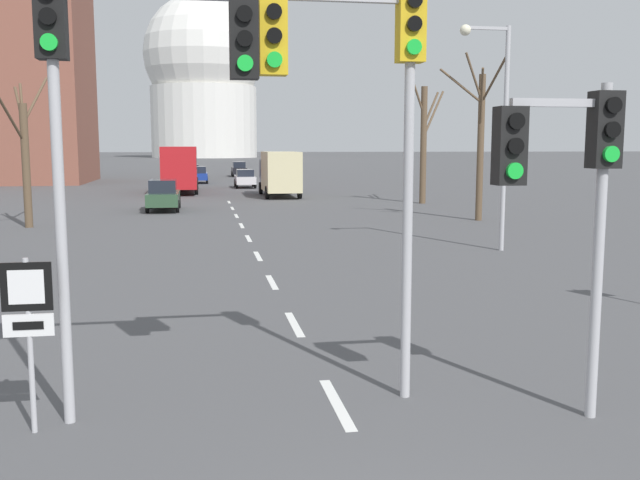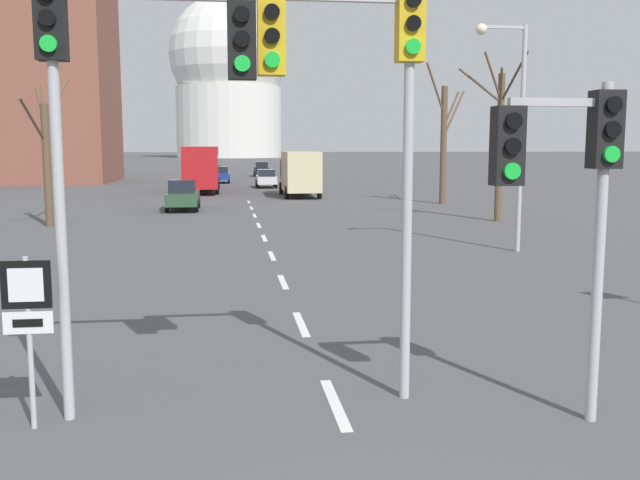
{
  "view_description": "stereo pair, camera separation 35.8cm",
  "coord_description": "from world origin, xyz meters",
  "px_view_note": "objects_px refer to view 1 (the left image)",
  "views": [
    {
      "loc": [
        -1.81,
        -4.67,
        3.56
      ],
      "look_at": [
        -0.12,
        5.35,
        2.21
      ],
      "focal_mm": 40.0,
      "sensor_mm": 36.0,
      "label": 1
    },
    {
      "loc": [
        -1.46,
        -4.72,
        3.56
      ],
      "look_at": [
        -0.12,
        5.35,
        2.21
      ],
      "focal_mm": 40.0,
      "sensor_mm": 36.0,
      "label": 2
    }
  ],
  "objects_px": {
    "sedan_mid_centre": "(198,175)",
    "sedan_near_left": "(163,195)",
    "traffic_signal_near_right": "(570,170)",
    "city_bus": "(180,165)",
    "route_sign_post": "(28,316)",
    "sedan_far_left": "(239,169)",
    "sedan_near_right": "(245,178)",
    "traffic_signal_centre_tall": "(365,86)",
    "street_lamp_right": "(497,114)",
    "sedan_far_right": "(191,172)",
    "traffic_signal_near_left": "(120,85)",
    "delivery_truck": "(280,172)"
  },
  "relations": [
    {
      "from": "street_lamp_right",
      "to": "sedan_near_right",
      "type": "xyz_separation_m",
      "value": [
        -5.99,
        38.21,
        -3.8
      ]
    },
    {
      "from": "traffic_signal_near_right",
      "to": "sedan_near_left",
      "type": "distance_m",
      "value": 32.47
    },
    {
      "from": "traffic_signal_near_right",
      "to": "delivery_truck",
      "type": "height_order",
      "value": "traffic_signal_near_right"
    },
    {
      "from": "traffic_signal_centre_tall",
      "to": "sedan_near_right",
      "type": "xyz_separation_m",
      "value": [
        1.61,
        51.49,
        -3.54
      ]
    },
    {
      "from": "sedan_mid_centre",
      "to": "city_bus",
      "type": "xyz_separation_m",
      "value": [
        -1.3,
        -12.83,
        1.24
      ]
    },
    {
      "from": "traffic_signal_centre_tall",
      "to": "sedan_near_right",
      "type": "relative_size",
      "value": 1.42
    },
    {
      "from": "city_bus",
      "to": "sedan_far_right",
      "type": "bearing_deg",
      "value": 88.53
    },
    {
      "from": "delivery_truck",
      "to": "sedan_near_right",
      "type": "bearing_deg",
      "value": 98.81
    },
    {
      "from": "route_sign_post",
      "to": "sedan_far_left",
      "type": "distance_m",
      "value": 74.75
    },
    {
      "from": "sedan_mid_centre",
      "to": "sedan_near_left",
      "type": "bearing_deg",
      "value": -93.65
    },
    {
      "from": "sedan_near_left",
      "to": "sedan_far_left",
      "type": "relative_size",
      "value": 0.98
    },
    {
      "from": "sedan_far_right",
      "to": "city_bus",
      "type": "height_order",
      "value": "city_bus"
    },
    {
      "from": "traffic_signal_near_left",
      "to": "traffic_signal_centre_tall",
      "type": "xyz_separation_m",
      "value": [
        3.15,
        0.2,
        0.04
      ]
    },
    {
      "from": "sedan_mid_centre",
      "to": "city_bus",
      "type": "bearing_deg",
      "value": -95.8
    },
    {
      "from": "traffic_signal_near_left",
      "to": "sedan_near_left",
      "type": "bearing_deg",
      "value": 91.93
    },
    {
      "from": "sedan_mid_centre",
      "to": "route_sign_post",
      "type": "bearing_deg",
      "value": -91.88
    },
    {
      "from": "sedan_near_left",
      "to": "sedan_near_right",
      "type": "distance_m",
      "value": 21.72
    },
    {
      "from": "traffic_signal_centre_tall",
      "to": "street_lamp_right",
      "type": "height_order",
      "value": "street_lamp_right"
    },
    {
      "from": "sedan_near_right",
      "to": "sedan_mid_centre",
      "type": "height_order",
      "value": "sedan_mid_centre"
    },
    {
      "from": "street_lamp_right",
      "to": "city_bus",
      "type": "bearing_deg",
      "value": 108.63
    },
    {
      "from": "traffic_signal_centre_tall",
      "to": "route_sign_post",
      "type": "height_order",
      "value": "traffic_signal_centre_tall"
    },
    {
      "from": "sedan_near_left",
      "to": "route_sign_post",
      "type": "bearing_deg",
      "value": -90.23
    },
    {
      "from": "sedan_near_left",
      "to": "sedan_far_left",
      "type": "xyz_separation_m",
      "value": [
        6.53,
        43.42,
        -0.0
      ]
    },
    {
      "from": "sedan_near_right",
      "to": "traffic_signal_near_right",
      "type": "bearing_deg",
      "value": -89.18
    },
    {
      "from": "route_sign_post",
      "to": "street_lamp_right",
      "type": "xyz_separation_m",
      "value": [
        11.92,
        13.76,
        3.12
      ]
    },
    {
      "from": "traffic_signal_near_left",
      "to": "city_bus",
      "type": "bearing_deg",
      "value": 90.61
    },
    {
      "from": "sedan_far_right",
      "to": "city_bus",
      "type": "distance_m",
      "value": 22.4
    },
    {
      "from": "route_sign_post",
      "to": "sedan_far_left",
      "type": "xyz_separation_m",
      "value": [
        6.66,
        74.45,
        -0.64
      ]
    },
    {
      "from": "route_sign_post",
      "to": "sedan_far_right",
      "type": "height_order",
      "value": "route_sign_post"
    },
    {
      "from": "sedan_near_right",
      "to": "sedan_mid_centre",
      "type": "xyz_separation_m",
      "value": [
        -3.96,
        8.01,
        0.01
      ]
    },
    {
      "from": "sedan_far_right",
      "to": "city_bus",
      "type": "relative_size",
      "value": 0.42
    },
    {
      "from": "city_bus",
      "to": "delivery_truck",
      "type": "height_order",
      "value": "city_bus"
    },
    {
      "from": "traffic_signal_centre_tall",
      "to": "sedan_near_right",
      "type": "height_order",
      "value": "traffic_signal_centre_tall"
    },
    {
      "from": "route_sign_post",
      "to": "sedan_far_right",
      "type": "distance_m",
      "value": 69.52
    },
    {
      "from": "city_bus",
      "to": "traffic_signal_near_left",
      "type": "bearing_deg",
      "value": -89.39
    },
    {
      "from": "city_bus",
      "to": "sedan_near_left",
      "type": "bearing_deg",
      "value": -91.92
    },
    {
      "from": "traffic_signal_near_right",
      "to": "city_bus",
      "type": "relative_size",
      "value": 0.4
    },
    {
      "from": "sedan_near_right",
      "to": "sedan_near_left",
      "type": "bearing_deg",
      "value": -105.49
    },
    {
      "from": "city_bus",
      "to": "traffic_signal_near_right",
      "type": "bearing_deg",
      "value": -82.83
    },
    {
      "from": "traffic_signal_centre_tall",
      "to": "sedan_near_left",
      "type": "distance_m",
      "value": 31.04
    },
    {
      "from": "sedan_mid_centre",
      "to": "delivery_truck",
      "type": "bearing_deg",
      "value": -73.46
    },
    {
      "from": "city_bus",
      "to": "delivery_truck",
      "type": "distance_m",
      "value": 9.42
    },
    {
      "from": "traffic_signal_near_right",
      "to": "sedan_far_left",
      "type": "distance_m",
      "value": 75.16
    },
    {
      "from": "sedan_mid_centre",
      "to": "delivery_truck",
      "type": "relative_size",
      "value": 0.54
    },
    {
      "from": "traffic_signal_near_right",
      "to": "sedan_far_left",
      "type": "height_order",
      "value": "traffic_signal_near_right"
    },
    {
      "from": "delivery_truck",
      "to": "traffic_signal_centre_tall",
      "type": "bearing_deg",
      "value": -94.73
    },
    {
      "from": "sedan_near_left",
      "to": "sedan_far_left",
      "type": "distance_m",
      "value": 43.91
    },
    {
      "from": "route_sign_post",
      "to": "sedan_far_left",
      "type": "bearing_deg",
      "value": 84.89
    },
    {
      "from": "traffic_signal_near_right",
      "to": "sedan_far_left",
      "type": "xyz_separation_m",
      "value": [
        -0.02,
        75.13,
        -2.41
      ]
    },
    {
      "from": "traffic_signal_near_left",
      "to": "sedan_near_right",
      "type": "xyz_separation_m",
      "value": [
        4.77,
        51.69,
        -3.5
      ]
    }
  ]
}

